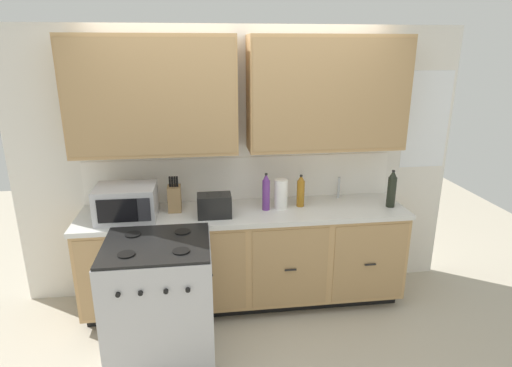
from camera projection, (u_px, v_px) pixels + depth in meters
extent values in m
plane|color=#B2A893|center=(249.00, 321.00, 3.68)|extent=(8.00, 8.00, 0.00)
cube|color=white|center=(241.00, 166.00, 3.90)|extent=(3.99, 0.05, 2.44)
cube|color=white|center=(241.00, 178.00, 3.91)|extent=(2.79, 0.01, 0.40)
cube|color=tan|center=(153.00, 96.00, 3.43)|extent=(1.35, 0.34, 0.95)
cube|color=#A58052|center=(151.00, 98.00, 3.26)|extent=(1.32, 0.01, 0.89)
cube|color=tan|center=(327.00, 93.00, 3.61)|extent=(1.35, 0.34, 0.95)
cube|color=#A58052|center=(333.00, 96.00, 3.44)|extent=(1.32, 0.01, 0.89)
cube|color=white|center=(426.00, 120.00, 3.98)|extent=(0.44, 0.01, 0.90)
cube|color=black|center=(245.00, 295.00, 3.98)|extent=(2.74, 0.48, 0.10)
cube|color=tan|center=(245.00, 254.00, 3.82)|extent=(2.79, 0.60, 0.77)
cube|color=#A88354|center=(119.00, 280.00, 3.40)|extent=(0.64, 0.01, 0.71)
cube|color=black|center=(119.00, 281.00, 3.39)|extent=(0.10, 0.01, 0.01)
cube|color=#A88354|center=(207.00, 274.00, 3.49)|extent=(0.64, 0.01, 0.71)
cube|color=black|center=(207.00, 276.00, 3.48)|extent=(0.10, 0.01, 0.01)
cube|color=#A88354|center=(290.00, 268.00, 3.58)|extent=(0.64, 0.01, 0.71)
cube|color=black|center=(291.00, 270.00, 3.56)|extent=(0.10, 0.01, 0.01)
cube|color=#A88354|center=(370.00, 263.00, 3.66)|extent=(0.64, 0.01, 0.71)
cube|color=black|center=(370.00, 265.00, 3.65)|extent=(0.10, 0.01, 0.01)
cube|color=silver|center=(245.00, 212.00, 3.70)|extent=(2.82, 0.63, 0.04)
cube|color=#A8AAAF|center=(344.00, 206.00, 3.84)|extent=(0.56, 0.38, 0.02)
cube|color=#B7B7BC|center=(161.00, 302.00, 3.14)|extent=(0.76, 0.66, 0.92)
cube|color=black|center=(156.00, 244.00, 3.00)|extent=(0.74, 0.65, 0.02)
cylinder|color=black|center=(126.00, 254.00, 2.82)|extent=(0.12, 0.12, 0.01)
cylinder|color=black|center=(181.00, 251.00, 2.87)|extent=(0.12, 0.12, 0.01)
cylinder|color=black|center=(133.00, 234.00, 3.13)|extent=(0.12, 0.12, 0.01)
cylinder|color=black|center=(183.00, 232.00, 3.17)|extent=(0.12, 0.12, 0.01)
cylinder|color=black|center=(118.00, 295.00, 2.70)|extent=(0.03, 0.02, 0.03)
cylinder|color=black|center=(140.00, 293.00, 2.72)|extent=(0.03, 0.02, 0.03)
cylinder|color=black|center=(166.00, 291.00, 2.74)|extent=(0.03, 0.02, 0.03)
cylinder|color=black|center=(188.00, 290.00, 2.76)|extent=(0.03, 0.02, 0.03)
cube|color=#B7B7BC|center=(126.00, 203.00, 3.47)|extent=(0.48, 0.36, 0.28)
cube|color=black|center=(117.00, 211.00, 3.29)|extent=(0.31, 0.01, 0.19)
cube|color=#28282D|center=(144.00, 210.00, 3.32)|extent=(0.10, 0.01, 0.19)
cube|color=black|center=(214.00, 206.00, 3.53)|extent=(0.28, 0.18, 0.19)
cube|color=black|center=(208.00, 195.00, 3.50)|extent=(0.02, 0.13, 0.01)
cube|color=black|center=(220.00, 195.00, 3.51)|extent=(0.02, 0.13, 0.01)
cube|color=#9C794E|center=(175.00, 199.00, 3.65)|extent=(0.11, 0.14, 0.22)
cylinder|color=black|center=(170.00, 182.00, 3.59)|extent=(0.02, 0.02, 0.09)
cylinder|color=black|center=(172.00, 182.00, 3.60)|extent=(0.02, 0.02, 0.09)
cylinder|color=black|center=(175.00, 182.00, 3.60)|extent=(0.02, 0.02, 0.09)
cylinder|color=black|center=(177.00, 182.00, 3.60)|extent=(0.02, 0.02, 0.09)
cylinder|color=#B2B5BA|center=(339.00, 188.00, 3.97)|extent=(0.02, 0.02, 0.20)
cylinder|color=white|center=(281.00, 194.00, 3.71)|extent=(0.12, 0.12, 0.26)
cylinder|color=#663384|center=(266.00, 195.00, 3.67)|extent=(0.07, 0.07, 0.26)
cone|color=#663384|center=(266.00, 177.00, 3.62)|extent=(0.06, 0.06, 0.07)
cylinder|color=black|center=(266.00, 174.00, 3.61)|extent=(0.02, 0.02, 0.02)
cylinder|color=#9E6619|center=(301.00, 194.00, 3.76)|extent=(0.07, 0.07, 0.23)
cone|color=#9E6619|center=(301.00, 178.00, 3.71)|extent=(0.06, 0.06, 0.06)
cylinder|color=black|center=(301.00, 176.00, 3.71)|extent=(0.02, 0.02, 0.02)
cylinder|color=black|center=(391.00, 192.00, 3.74)|extent=(0.08, 0.08, 0.27)
cone|color=black|center=(393.00, 174.00, 3.69)|extent=(0.07, 0.07, 0.07)
cylinder|color=black|center=(394.00, 171.00, 3.68)|extent=(0.03, 0.03, 0.02)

